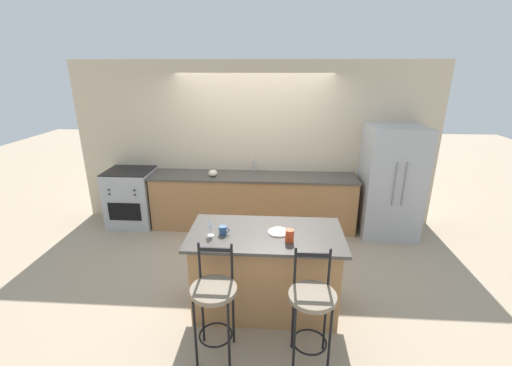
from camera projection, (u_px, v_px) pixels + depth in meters
name	position (u px, v px, depth m)	size (l,w,h in m)	color
ground_plane	(252.00, 235.00, 5.54)	(18.00, 18.00, 0.00)	tan
wall_back	(254.00, 145.00, 5.73)	(6.00, 0.07, 2.70)	beige
back_counter	(253.00, 201.00, 5.73)	(3.36, 0.65, 0.91)	#A87547
sink_faucet	(254.00, 164.00, 5.72)	(0.02, 0.13, 0.22)	#ADAFB5
kitchen_island	(265.00, 270.00, 3.77)	(1.64, 0.85, 0.93)	#A87547
refrigerator	(391.00, 182.00, 5.37)	(0.87, 0.78, 1.76)	#ADAFB5
oven_range	(132.00, 197.00, 5.82)	(0.75, 0.67, 0.96)	#ADAFB5
bar_stool_near	(214.00, 300.00, 3.09)	(0.42, 0.42, 1.11)	black
bar_stool_far	(312.00, 306.00, 3.01)	(0.42, 0.42, 1.11)	black
dinner_plate	(278.00, 232.00, 3.62)	(0.23, 0.23, 0.02)	white
wine_glass	(210.00, 223.00, 3.52)	(0.07, 0.07, 0.20)	white
coffee_mug	(223.00, 230.00, 3.58)	(0.11, 0.08, 0.09)	#335689
tumbler_cup	(290.00, 236.00, 3.43)	(0.09, 0.09, 0.13)	red
pumpkin_decoration	(213.00, 173.00, 5.51)	(0.14, 0.14, 0.13)	beige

